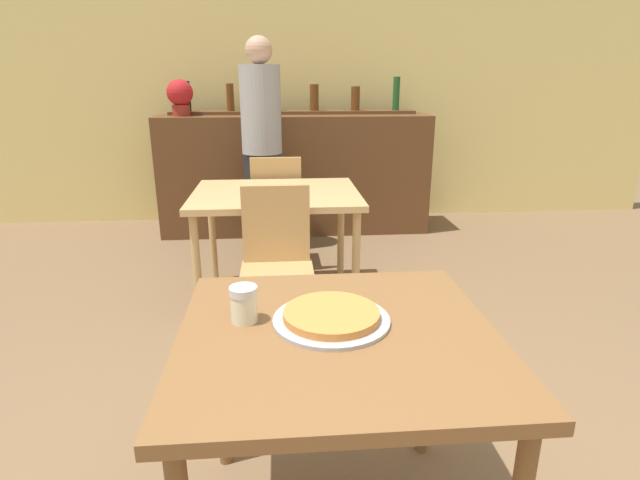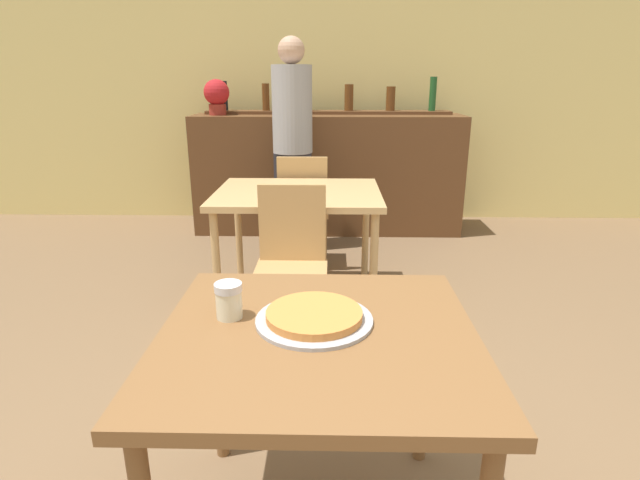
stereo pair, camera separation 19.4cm
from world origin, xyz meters
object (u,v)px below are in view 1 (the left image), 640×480
chair_far_side_front (277,257)px  person_standing (262,139)px  potted_plant (180,95)px  pizza_tray (331,317)px  cheese_shaker (244,304)px  chair_far_side_back (277,205)px

chair_far_side_front → person_standing: 1.79m
chair_far_side_front → potted_plant: 2.54m
pizza_tray → chair_far_side_front: bearing=97.7°
chair_far_side_front → pizza_tray: 1.30m
cheese_shaker → person_standing: 2.97m
pizza_tray → person_standing: (-0.29, 2.99, 0.19)m
pizza_tray → potted_plant: 3.71m
chair_far_side_back → person_standing: size_ratio=0.51×
pizza_tray → potted_plant: potted_plant is taller
chair_far_side_front → cheese_shaker: (-0.09, -1.24, 0.30)m
cheese_shaker → pizza_tray: bearing=-5.6°
chair_far_side_front → chair_far_side_back: (-0.00, 1.22, 0.00)m
pizza_tray → cheese_shaker: size_ratio=3.17×
person_standing → chair_far_side_back: bearing=-77.2°
person_standing → potted_plant: 0.98m
cheese_shaker → chair_far_side_front: bearing=85.8°
chair_far_side_front → chair_far_side_back: size_ratio=1.00×
person_standing → potted_plant: bearing=144.8°
chair_far_side_front → potted_plant: size_ratio=2.79×
chair_far_side_back → cheese_shaker: (-0.09, -2.45, 0.30)m
cheese_shaker → person_standing: (-0.02, 2.96, 0.15)m
chair_far_side_back → cheese_shaker: 2.47m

